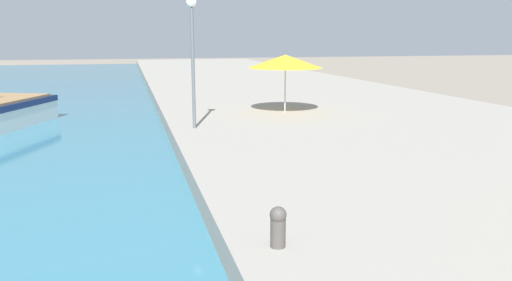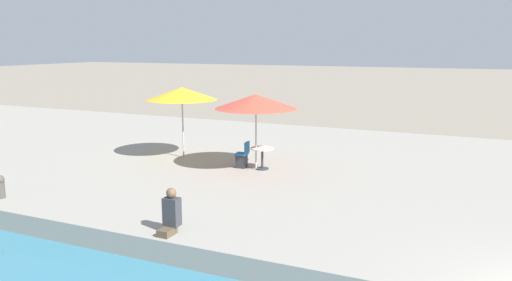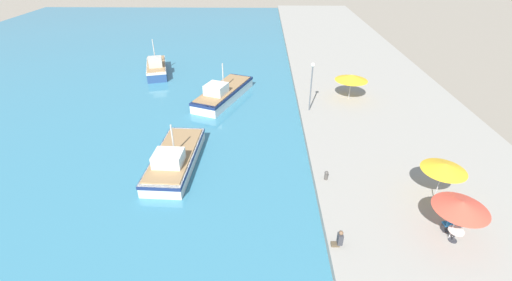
# 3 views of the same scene
# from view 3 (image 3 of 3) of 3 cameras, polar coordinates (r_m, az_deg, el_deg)

# --- Properties ---
(water_basin) EXTENTS (56.00, 90.00, 0.04)m
(water_basin) POSITION_cam_3_polar(r_m,az_deg,el_deg) (50.26, -28.57, 10.27)
(water_basin) COLOR teal
(water_basin) RESTS_ON ground_plane
(quay_promenade) EXTENTS (16.00, 90.00, 0.57)m
(quay_promenade) POSITION_cam_3_polar(r_m,az_deg,el_deg) (45.35, 16.11, 11.25)
(quay_promenade) COLOR gray
(quay_promenade) RESTS_ON ground_plane
(fishing_boat_near) EXTENTS (3.21, 8.02, 3.34)m
(fishing_boat_near) POSITION_cam_3_polar(r_m,az_deg,el_deg) (25.63, -13.39, -2.86)
(fishing_boat_near) COLOR silver
(fishing_boat_near) RESTS_ON water_basin
(fishing_boat_mid) EXTENTS (5.83, 9.29, 3.79)m
(fishing_boat_mid) POSITION_cam_3_polar(r_m,az_deg,el_deg) (35.69, -5.50, 7.96)
(fishing_boat_mid) COLOR white
(fishing_boat_mid) RESTS_ON water_basin
(fishing_boat_far) EXTENTS (3.94, 7.08, 4.19)m
(fishing_boat_far) POSITION_cam_3_polar(r_m,az_deg,el_deg) (44.45, -16.26, 11.64)
(fishing_boat_far) COLOR navy
(fishing_boat_far) RESTS_ON water_basin
(cafe_umbrella_pink) EXTENTS (2.75, 2.75, 2.56)m
(cafe_umbrella_pink) POSITION_cam_3_polar(r_m,az_deg,el_deg) (20.44, 31.08, -9.24)
(cafe_umbrella_pink) COLOR #B7B7B7
(cafe_umbrella_pink) RESTS_ON quay_promenade
(cafe_umbrella_white) EXTENTS (2.60, 2.60, 2.63)m
(cafe_umbrella_white) POSITION_cam_3_polar(r_m,az_deg,el_deg) (22.93, 28.92, -3.89)
(cafe_umbrella_white) COLOR #B7B7B7
(cafe_umbrella_white) RESTS_ON quay_promenade
(cafe_umbrella_striped) EXTENTS (3.19, 3.19, 2.48)m
(cafe_umbrella_striped) POSITION_cam_3_polar(r_m,az_deg,el_deg) (35.19, 15.65, 10.08)
(cafe_umbrella_striped) COLOR #B7B7B7
(cafe_umbrella_striped) RESTS_ON quay_promenade
(cafe_table) EXTENTS (0.80, 0.80, 0.74)m
(cafe_table) POSITION_cam_3_polar(r_m,az_deg,el_deg) (21.45, 30.28, -13.23)
(cafe_table) COLOR #333338
(cafe_table) RESTS_ON quay_promenade
(cafe_chair_left) EXTENTS (0.44, 0.47, 0.91)m
(cafe_chair_left) POSITION_cam_3_polar(r_m,az_deg,el_deg) (21.99, 29.16, -12.39)
(cafe_chair_left) COLOR #2D2D33
(cafe_chair_left) RESTS_ON quay_promenade
(person_at_quay) EXTENTS (0.56, 0.36, 1.03)m
(person_at_quay) POSITION_cam_3_polar(r_m,az_deg,el_deg) (19.01, 13.69, -15.70)
(person_at_quay) COLOR brown
(person_at_quay) RESTS_ON quay_promenade
(mooring_bollard) EXTENTS (0.26, 0.26, 0.65)m
(mooring_bollard) POSITION_cam_3_polar(r_m,az_deg,el_deg) (23.36, 11.63, -5.65)
(mooring_bollard) COLOR #4C4742
(mooring_bollard) RESTS_ON quay_promenade
(lamppost) EXTENTS (0.36, 0.36, 4.56)m
(lamppost) POSITION_cam_3_polar(r_m,az_deg,el_deg) (31.44, 9.27, 10.11)
(lamppost) COLOR #565B60
(lamppost) RESTS_ON quay_promenade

